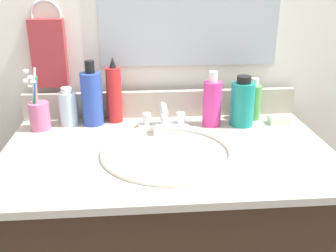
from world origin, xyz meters
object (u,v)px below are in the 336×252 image
bottle_gel_clear (68,108)px  soap_bar (279,120)px  faucet (164,119)px  bottle_shampoo_blue (92,98)px  bottle_soap_pink (212,103)px  bottle_toner_green (253,101)px  bottle_mouthwash_teal (242,103)px  cup_pink (39,113)px  bottle_spray_red (114,94)px  hand_towel (49,54)px

bottle_gel_clear → soap_bar: bearing=-4.0°
faucet → soap_bar: bearing=0.9°
bottle_shampoo_blue → bottle_soap_pink: bearing=-6.4°
bottle_soap_pink → soap_bar: bottle_soap_pink is taller
bottle_gel_clear → bottle_toner_green: bearing=0.5°
bottle_soap_pink → bottle_mouthwash_teal: size_ratio=1.10×
bottle_soap_pink → cup_pink: cup_pink is taller
bottle_shampoo_blue → soap_bar: 0.62m
bottle_mouthwash_teal → bottle_shampoo_blue: bearing=174.3°
bottle_spray_red → bottle_gel_clear: bearing=-172.5°
bottle_soap_pink → bottle_shampoo_blue: (-0.39, 0.04, 0.01)m
soap_bar → bottle_shampoo_blue: bearing=175.5°
cup_pink → bottle_shampoo_blue: bearing=11.6°
bottle_shampoo_blue → bottle_spray_red: bearing=16.2°
faucet → cup_pink: 0.40m
hand_towel → soap_bar: bearing=-9.6°
faucet → soap_bar: 0.38m
bottle_gel_clear → bottle_soap_pink: 0.47m
bottle_soap_pink → faucet: bearing=-176.2°
bottle_gel_clear → bottle_spray_red: bearing=7.5°
faucet → bottle_toner_green: bearing=11.1°
bottle_soap_pink → bottle_shampoo_blue: bearing=173.6°
bottle_toner_green → bottle_spray_red: 0.47m
hand_towel → cup_pink: (-0.03, -0.11, -0.17)m
faucet → bottle_spray_red: (-0.16, 0.07, 0.07)m
soap_bar → bottle_spray_red: bearing=172.8°
hand_towel → faucet: size_ratio=1.38×
faucet → bottle_mouthwash_teal: (0.25, 0.01, 0.05)m
bottle_soap_pink → bottle_shampoo_blue: bottle_shampoo_blue is taller
hand_towel → bottle_soap_pink: hand_towel is taller
hand_towel → bottle_spray_red: hand_towel is taller
bottle_mouthwash_teal → hand_towel: bearing=168.5°
bottle_gel_clear → bottle_soap_pink: size_ratio=0.70×
bottle_spray_red → bottle_mouthwash_teal: bearing=-9.4°
bottle_shampoo_blue → soap_bar: (0.61, -0.05, -0.08)m
bottle_shampoo_blue → bottle_spray_red: (0.07, 0.02, 0.00)m
faucet → cup_pink: cup_pink is taller
bottle_toner_green → cup_pink: cup_pink is taller
faucet → bottle_soap_pink: size_ratio=0.89×
faucet → bottle_toner_green: 0.32m
bottle_mouthwash_teal → bottle_spray_red: size_ratio=0.75×
cup_pink → faucet: bearing=-2.8°
bottle_mouthwash_teal → cup_pink: bearing=178.7°
bottle_gel_clear → cup_pink: size_ratio=0.63×
cup_pink → soap_bar: cup_pink is taller
bottle_gel_clear → bottle_mouthwash_teal: size_ratio=0.77×
bottle_shampoo_blue → bottle_spray_red: 0.07m
bottle_gel_clear → bottle_shampoo_blue: (0.08, -0.00, 0.03)m
bottle_soap_pink → bottle_toner_green: (0.15, 0.05, -0.02)m
faucet → bottle_soap_pink: 0.16m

